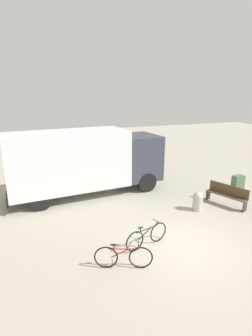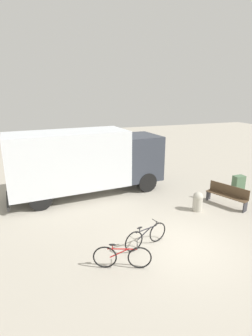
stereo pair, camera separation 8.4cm
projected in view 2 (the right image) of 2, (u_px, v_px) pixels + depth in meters
name	position (u px, v px, depth m)	size (l,w,h in m)	color
ground_plane	(181.00, 246.00, 9.16)	(60.00, 60.00, 0.00)	#A8A091
delivery_truck	(85.00, 160.00, 13.31)	(8.03, 2.95, 3.32)	silver
park_bench	(227.00, 194.00, 12.28)	(1.07, 1.95, 0.97)	brown
bicycle_near	(122.00, 257.00, 7.89)	(1.67, 0.72, 0.83)	black
bicycle_middle	(146.00, 236.00, 9.02)	(1.74, 0.58, 0.83)	black
bollard_near_bench	(198.00, 201.00, 11.72)	(0.45, 0.45, 0.88)	#B2AD9E
utility_box	(239.00, 182.00, 14.38)	(0.61, 0.39, 0.76)	#4C6B4C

